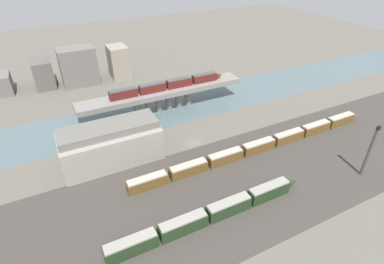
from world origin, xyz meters
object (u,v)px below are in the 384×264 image
Objects in this scene: train_yard_mid at (262,145)px; train_yard_near at (211,214)px; signal_tower at (369,152)px; warehouse_building at (111,144)px; train_on_bridge at (169,85)px.

train_yard_near is at bearing -148.50° from train_yard_mid.
warehouse_building is at bearing 147.61° from signal_tower.
signal_tower is (18.64, -23.08, 6.42)m from train_yard_mid.
train_yard_near is 3.24× the size of signal_tower.
train_on_bridge reaches higher than train_yard_near.
train_yard_near is at bearing 173.96° from signal_tower.
signal_tower reaches higher than train_yard_mid.
train_yard_mid is 5.51× the size of signal_tower.
train_yard_mid is 30.36m from signal_tower.
train_on_bridge is 0.53× the size of train_yard_mid.
train_yard_mid is at bearing 31.50° from train_yard_near.
signal_tower reaches higher than train_on_bridge.
warehouse_building is (-44.69, 17.08, 4.17)m from train_yard_mid.
train_yard_near is at bearing -103.63° from train_on_bridge.
signal_tower is (63.33, -40.17, 2.25)m from warehouse_building.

